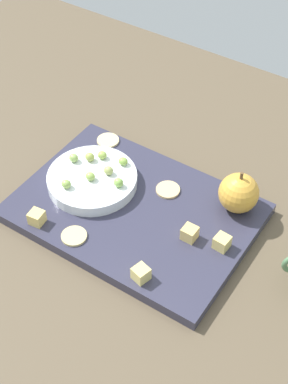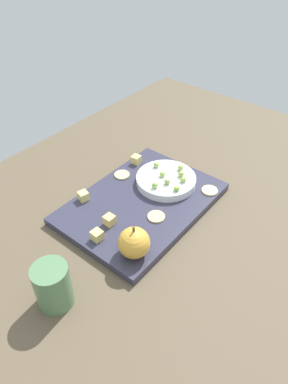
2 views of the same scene
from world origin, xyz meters
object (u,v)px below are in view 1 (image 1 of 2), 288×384
object	(u,v)px
serving_dish	(92,180)
cracker_1	(168,190)
grape_5	(123,161)
cheese_cube_1	(190,233)
grape_6	(102,155)
cracker_0	(74,236)
grape_1	(119,183)
grape_2	(108,171)
cheese_cube_3	(37,218)
cracker_2	(108,140)
grape_0	(88,159)
grape_3	(66,184)
cheese_cube_2	(141,274)
grape_7	(74,158)
platter	(135,212)
apple_whole	(239,193)
grape_4	(90,176)
cheese_cube_0	(222,242)

from	to	relation	value
serving_dish	cracker_1	bearing A→B (deg)	26.28
grape_5	serving_dish	bearing A→B (deg)	-118.79
cheese_cube_1	grape_6	distance (cm)	21.50
cracker_0	grape_1	bearing A→B (deg)	87.09
grape_2	cheese_cube_3	bearing A→B (deg)	-107.49
cracker_2	grape_0	world-z (taller)	grape_0
grape_6	cheese_cube_3	bearing A→B (deg)	-93.87
grape_1	grape_3	distance (cm)	8.50
grape_0	grape_1	size ratio (longest dim) A/B	1.00
cheese_cube_2	cracker_1	bearing A→B (deg)	109.36
grape_7	cheese_cube_2	bearing A→B (deg)	-29.98
serving_dish	grape_0	size ratio (longest dim) A/B	9.26
platter	grape_6	size ratio (longest dim) A/B	23.19
apple_whole	grape_2	world-z (taller)	apple_whole
platter	grape_1	world-z (taller)	grape_1
grape_6	grape_7	world-z (taller)	grape_7
cheese_cube_2	grape_7	bearing A→B (deg)	150.02
serving_dish	cheese_cube_1	world-z (taller)	cheese_cube_1
grape_4	grape_3	bearing A→B (deg)	-121.39
cracker_1	cheese_cube_2	bearing A→B (deg)	-70.64
serving_dish	grape_4	world-z (taller)	grape_4
cracker_0	grape_2	distance (cm)	13.24
grape_7	cheese_cube_1	bearing A→B (deg)	-5.54
cracker_2	grape_2	world-z (taller)	grape_2
grape_0	grape_2	world-z (taller)	same
serving_dish	grape_5	distance (cm)	6.08
cheese_cube_0	apple_whole	bearing A→B (deg)	102.14
platter	grape_4	size ratio (longest dim) A/B	23.19
cheese_cube_1	cheese_cube_2	distance (cm)	10.67
cracker_0	grape_7	xyz separation A→B (cm)	(-9.24, 12.02, 2.56)
cracker_1	grape_1	bearing A→B (deg)	-140.27
cheese_cube_3	grape_6	bearing A→B (deg)	86.13
serving_dish	cracker_2	bearing A→B (deg)	112.33
platter	grape_0	world-z (taller)	grape_0
cracker_2	serving_dish	bearing A→B (deg)	-67.67
grape_7	serving_dish	bearing A→B (deg)	-13.62
cheese_cube_1	grape_7	size ratio (longest dim) A/B	1.34
cracker_0	grape_5	xyz separation A→B (cm)	(-1.78, 16.01, 2.49)
apple_whole	cracker_0	xyz separation A→B (cm)	(-18.16, -19.52, -3.06)
grape_4	serving_dish	bearing A→B (deg)	115.10
cheese_cube_3	grape_2	distance (cm)	14.29
apple_whole	grape_0	bearing A→B (deg)	-165.94
cheese_cube_3	cracker_0	size ratio (longest dim) A/B	0.54
platter	cracker_1	distance (cm)	6.85
cheese_cube_0	cracker_0	distance (cm)	22.78
cheese_cube_0	grape_1	distance (cm)	19.54
platter	cracker_2	distance (cm)	17.27
cheese_cube_2	cracker_2	size ratio (longest dim) A/B	0.54
cheese_cube_3	cracker_0	world-z (taller)	cheese_cube_3
cheese_cube_3	grape_3	size ratio (longest dim) A/B	1.34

